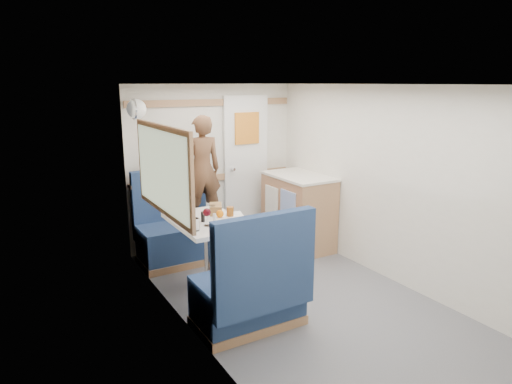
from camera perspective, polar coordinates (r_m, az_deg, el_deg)
floor at (r=4.24m, az=8.30°, el=-15.00°), size 4.50×4.50×0.00m
ceiling at (r=3.73m, az=9.37°, el=13.11°), size 4.50×4.50×0.00m
wall_back at (r=5.75m, az=-5.35°, el=3.30°), size 2.20×0.02×2.00m
wall_left at (r=3.31m, az=-6.26°, el=-4.41°), size 0.02×4.50×2.00m
wall_right at (r=4.62m, az=19.52°, el=0.04°), size 0.02×4.50×2.00m
oak_trim_low at (r=5.76m, az=-5.23°, el=1.80°), size 2.15×0.02×0.08m
oak_trim_high at (r=5.64m, az=-5.44°, el=11.09°), size 2.15×0.02×0.08m
side_window at (r=4.17m, az=-11.69°, el=2.66°), size 0.04×1.30×0.72m
rear_door at (r=5.92m, az=-1.25°, el=3.39°), size 0.62×0.12×1.86m
dinette_table at (r=4.49m, az=-6.05°, el=-5.37°), size 0.62×0.92×0.72m
bench_far at (r=5.34m, az=-9.80°, el=-5.41°), size 0.90×0.59×1.05m
bench_near at (r=3.88m, az=-0.59°, el=-12.73°), size 0.90×0.59×1.05m
ledge at (r=5.42m, az=-10.99°, el=1.18°), size 0.90×0.14×0.04m
dome_light at (r=4.93m, az=-14.73°, el=10.01°), size 0.20×0.20×0.20m
galley_counter at (r=5.68m, az=5.30°, el=-2.36°), size 0.57×0.92×0.92m
person at (r=5.18m, az=-6.78°, el=2.81°), size 0.47×0.32×1.22m
duffel_bag at (r=5.41m, az=-10.36°, el=2.71°), size 0.51×0.26×0.24m
tray at (r=4.46m, az=-3.31°, el=-3.26°), size 0.38×0.44×0.02m
orange_fruit at (r=4.44m, az=-4.54°, el=-2.73°), size 0.07×0.07×0.07m
cheese_block at (r=4.17m, az=-3.41°, el=-4.08°), size 0.12×0.08×0.04m
wine_glass at (r=4.23m, az=-6.16°, el=-2.63°), size 0.08×0.08×0.17m
tumbler_left at (r=4.13m, az=-7.58°, el=-4.05°), size 0.07×0.07×0.12m
tumbler_mid at (r=4.54m, az=-8.01°, el=-2.54°), size 0.06×0.06×0.10m
tumbler_right at (r=4.59m, az=-5.48°, el=-2.28°), size 0.06×0.06×0.10m
beer_glass at (r=4.48m, az=-3.25°, el=-2.56°), size 0.07×0.07×0.11m
pepper_grinder at (r=4.38m, az=-6.66°, el=-3.09°), size 0.04×0.04×0.10m
salt_grinder at (r=4.36m, az=-5.21°, el=-3.25°), size 0.03×0.03×0.08m
bread_loaf at (r=4.65m, az=-5.06°, el=-2.12°), size 0.20×0.25×0.09m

